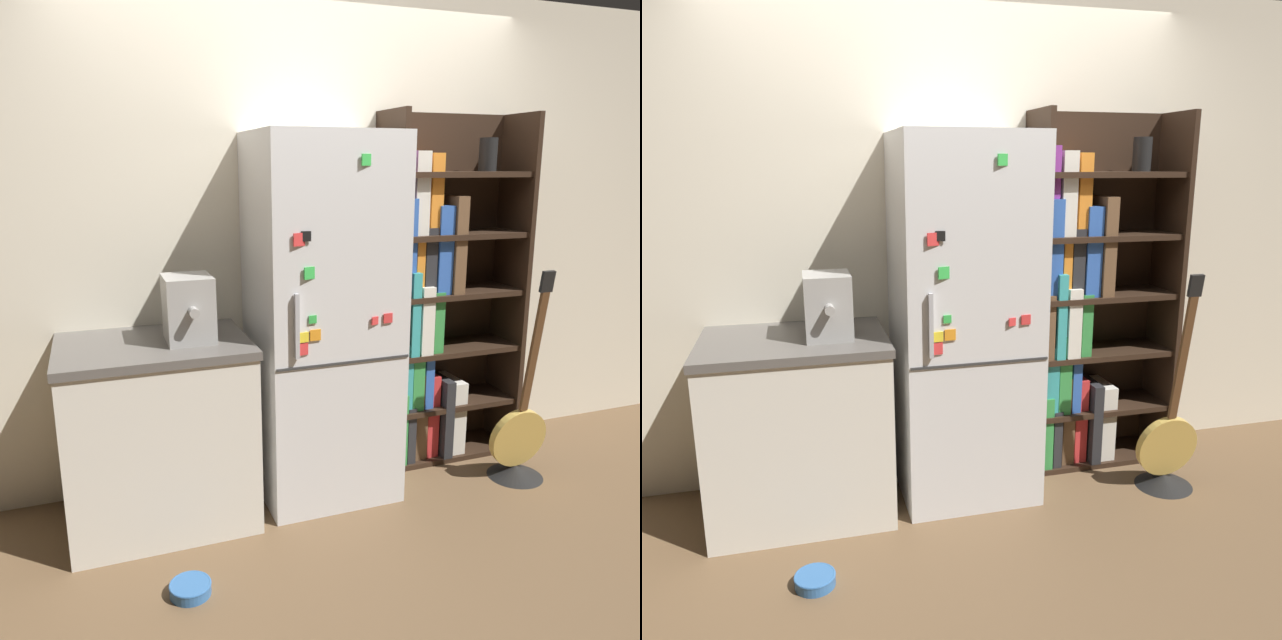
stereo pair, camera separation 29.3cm
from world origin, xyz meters
TOP-DOWN VIEW (x-y plane):
  - ground_plane at (0.00, 0.00)m, footprint 16.00×16.00m
  - wall_back at (0.00, 0.47)m, footprint 8.00×0.05m
  - refrigerator at (-0.00, 0.14)m, footprint 0.68×0.64m
  - bookshelf at (0.73, 0.30)m, footprint 0.83×0.35m
  - kitchen_counter at (-0.84, 0.13)m, footprint 0.87×0.67m
  - espresso_machine at (-0.68, 0.09)m, footprint 0.22×0.31m
  - guitar at (1.05, -0.14)m, footprint 0.34×0.31m
  - pet_bowl at (-0.81, -0.51)m, footprint 0.17×0.17m

SIDE VIEW (x-z plane):
  - ground_plane at x=0.00m, z-range 0.00..0.00m
  - pet_bowl at x=-0.81m, z-range 0.00..0.05m
  - guitar at x=1.05m, z-range -0.42..0.76m
  - kitchen_counter at x=-0.84m, z-range 0.00..0.90m
  - bookshelf at x=0.73m, z-range -0.10..1.87m
  - refrigerator at x=0.00m, z-range 0.00..1.85m
  - espresso_machine at x=-0.68m, z-range 0.90..1.20m
  - wall_back at x=0.00m, z-range 0.00..2.60m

